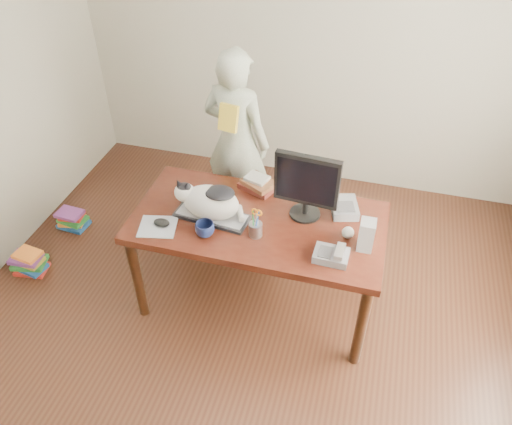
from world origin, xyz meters
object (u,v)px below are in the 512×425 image
Objects in this scene: book_stack at (258,184)px; book_pile_b at (72,219)px; monitor at (307,184)px; book_pile_a at (29,262)px; person at (236,141)px; desk at (261,229)px; coffee_mug at (205,229)px; phone at (332,255)px; keyboard at (212,216)px; speaker at (366,235)px; cat at (209,201)px; calculator at (344,207)px; mouse at (162,223)px; baseball at (348,232)px; pen_cup at (256,228)px.

book_stack is 1.09× the size of book_pile_b.
monitor reaches higher than book_pile_a.
monitor is 1.04m from person.
desk is 5.70× the size of book_stack.
coffee_mug reaches higher than phone.
keyboard reaches higher than book_pile_b.
speaker is 0.86m from book_stack.
cat reaches higher than desk.
coffee_mug is 0.58× the size of phone.
book_stack reaches higher than calculator.
speaker is at bearing -2.98° from book_stack.
phone is at bearing -5.03° from cat.
desk is 0.49m from monitor.
keyboard is at bearing 16.54° from mouse.
monitor reaches higher than baseball.
mouse is 0.43× the size of book_pile_a.
cat reaches higher than calculator.
phone is at bearing -140.87° from speaker.
baseball reaches higher than desk.
coffee_mug is 0.47× the size of calculator.
mouse is (-0.57, -0.29, 0.17)m from desk.
pen_cup is 0.49m from phone.
person is at bearing 138.44° from speaker.
person is at bearing 145.39° from book_stack.
mouse is at bearing -0.63° from book_pile_a.
person reaches higher than pen_cup.
person is at bearing 96.98° from coffee_mug.
baseball is 0.73m from book_stack.
cat is at bearing -95.55° from book_stack.
book_stack reaches higher than desk.
book_pile_a is (-1.66, -0.52, -0.70)m from book_stack.
speaker is at bearing 5.87° from pen_cup.
coffee_mug is 0.78m from phone.
person reaches higher than monitor.
monitor reaches higher than pen_cup.
book_pile_b is (-1.74, 0.49, -0.74)m from pen_cup.
pen_cup is 1.92m from book_pile_a.
coffee_mug reaches higher than baseball.
speaker is 0.13× the size of person.
monitor is 1.68× the size of book_pile_a.
desk is at bearing 151.04° from phone.
pen_cup is at bearing -52.23° from book_stack.
desk is 3.42× the size of cat.
mouse is at bearing -169.91° from baseball.
keyboard reaches higher than book_pile_a.
baseball is at bearing 149.52° from person.
keyboard is 1.75× the size of book_stack.
phone is (0.78, 0.00, -0.02)m from coffee_mug.
baseball is at bearing -2.69° from mouse.
desk is 6.33× the size of calculator.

